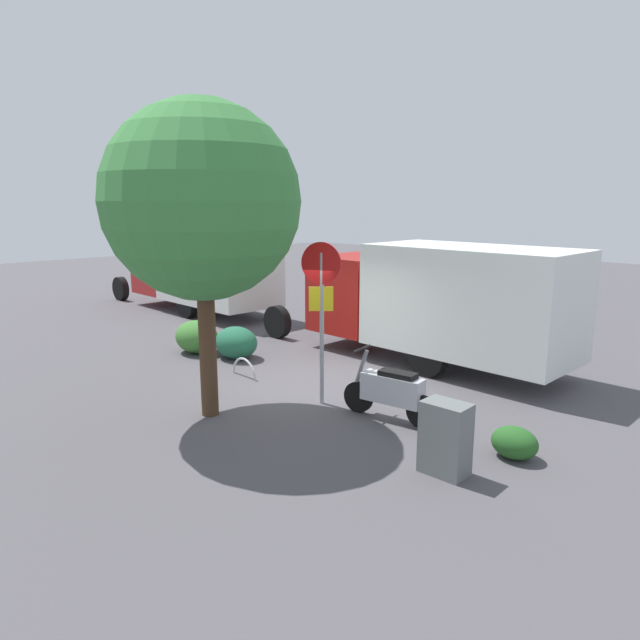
# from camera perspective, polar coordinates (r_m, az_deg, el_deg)

# --- Properties ---
(ground_plane) EXTENTS (60.00, 60.00, 0.00)m
(ground_plane) POSITION_cam_1_polar(r_m,az_deg,el_deg) (11.74, -1.41, -6.48)
(ground_plane) COLOR #4E4A4F
(box_truck_near) EXTENTS (8.05, 2.21, 2.76)m
(box_truck_near) POSITION_cam_1_polar(r_m,az_deg,el_deg) (13.20, 11.25, 2.31)
(box_truck_near) COLOR black
(box_truck_near) RESTS_ON ground
(box_truck_far) EXTENTS (7.67, 2.21, 2.79)m
(box_truck_far) POSITION_cam_1_polar(r_m,az_deg,el_deg) (19.58, -11.97, 5.36)
(box_truck_far) COLOR black
(box_truck_far) RESTS_ON ground
(motorcycle) EXTENTS (1.80, 0.62, 1.20)m
(motorcycle) POSITION_cam_1_polar(r_m,az_deg,el_deg) (9.79, 7.23, -7.16)
(motorcycle) COLOR black
(motorcycle) RESTS_ON ground
(stop_sign) EXTENTS (0.71, 0.33, 3.00)m
(stop_sign) POSITION_cam_1_polar(r_m,az_deg,el_deg) (10.14, 0.14, 2.25)
(stop_sign) COLOR #9E9EA3
(stop_sign) RESTS_ON ground
(street_tree) EXTENTS (3.28, 3.28, 5.34)m
(street_tree) POSITION_cam_1_polar(r_m,az_deg,el_deg) (9.65, -11.88, 11.58)
(street_tree) COLOR #47301E
(street_tree) RESTS_ON ground
(utility_cabinet) EXTENTS (0.65, 0.45, 1.03)m
(utility_cabinet) POSITION_cam_1_polar(r_m,az_deg,el_deg) (8.08, 12.55, -11.60)
(utility_cabinet) COLOR slate
(utility_cabinet) RESTS_ON ground
(bike_rack_hoop) EXTENTS (0.85, 0.08, 0.85)m
(bike_rack_hoop) POSITION_cam_1_polar(r_m,az_deg,el_deg) (12.32, -7.67, -5.70)
(bike_rack_hoop) COLOR #B7B7BC
(bike_rack_hoop) RESTS_ON ground
(shrub_near_sign) EXTENTS (1.13, 0.93, 0.77)m
(shrub_near_sign) POSITION_cam_1_polar(r_m,az_deg,el_deg) (13.68, -8.47, -2.28)
(shrub_near_sign) COLOR #216042
(shrub_near_sign) RESTS_ON ground
(shrub_mid_verge) EXTENTS (0.69, 0.57, 0.47)m
(shrub_mid_verge) POSITION_cam_1_polar(r_m,az_deg,el_deg) (8.92, 19.06, -11.64)
(shrub_mid_verge) COLOR #255921
(shrub_mid_verge) RESTS_ON ground
(shrub_by_tree) EXTENTS (1.19, 0.97, 0.81)m
(shrub_by_tree) POSITION_cam_1_polar(r_m,az_deg,el_deg) (14.36, -12.36, -1.66)
(shrub_by_tree) COLOR #3B762F
(shrub_by_tree) RESTS_ON ground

